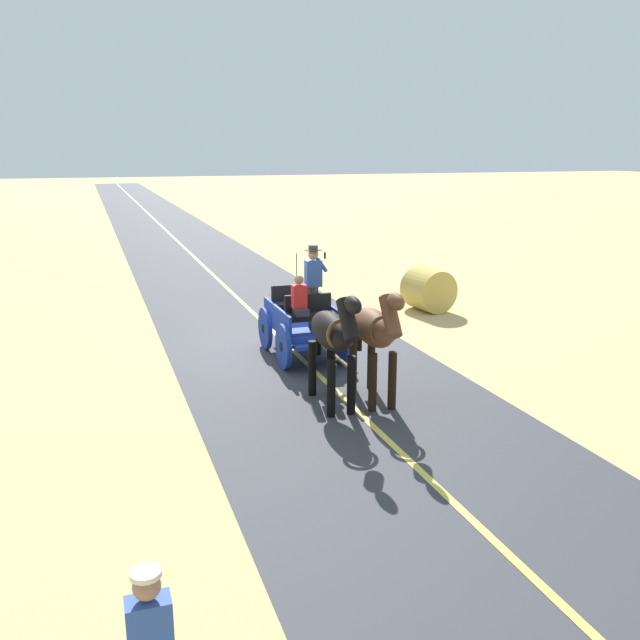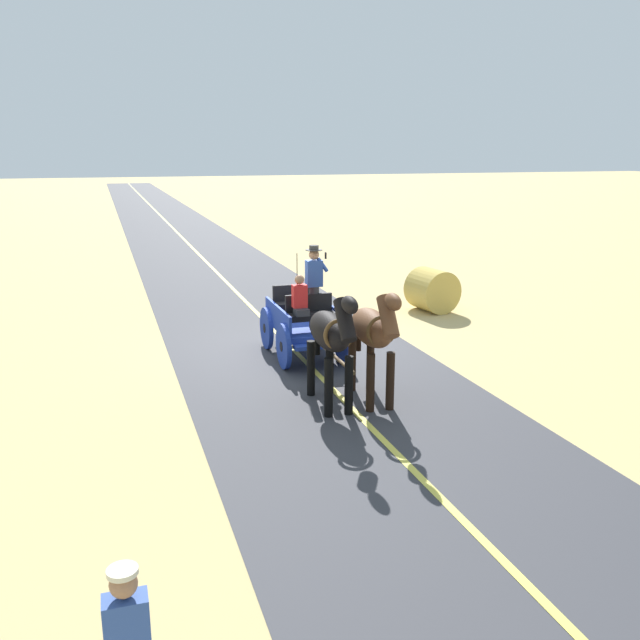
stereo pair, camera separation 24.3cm
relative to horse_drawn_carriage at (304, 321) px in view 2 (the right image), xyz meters
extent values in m
plane|color=tan|center=(0.10, -0.71, -0.82)|extent=(200.00, 200.00, 0.00)
cube|color=#38383D|center=(0.10, -0.71, -0.81)|extent=(5.52, 160.00, 0.01)
cube|color=#DBCC4C|center=(0.10, -0.71, -0.81)|extent=(0.12, 160.00, 0.00)
cube|color=#1E3899|center=(0.00, -0.08, -0.16)|extent=(1.21, 2.21, 0.12)
cube|color=#1E3899|center=(-0.57, -0.08, 0.12)|extent=(0.07, 2.09, 0.44)
cube|color=#1E3899|center=(0.57, -0.09, 0.12)|extent=(0.07, 2.09, 0.44)
cube|color=#1E3899|center=(0.01, 1.14, -0.26)|extent=(1.08, 0.25, 0.08)
cube|color=#1E3899|center=(0.00, -1.28, -0.34)|extent=(0.72, 0.20, 0.06)
cube|color=black|center=(0.01, 0.52, 0.22)|extent=(1.02, 0.37, 0.14)
cube|color=black|center=(0.01, 0.34, 0.44)|extent=(1.02, 0.09, 0.44)
cube|color=black|center=(0.00, -0.58, 0.22)|extent=(1.02, 0.37, 0.14)
cube|color=black|center=(0.00, -0.76, 0.44)|extent=(1.02, 0.09, 0.44)
cylinder|color=#1E3899|center=(-0.64, 0.69, -0.34)|extent=(0.11, 0.96, 0.96)
cylinder|color=black|center=(-0.64, 0.69, -0.34)|extent=(0.12, 0.21, 0.21)
cylinder|color=#1E3899|center=(0.66, 0.68, -0.34)|extent=(0.11, 0.96, 0.96)
cylinder|color=black|center=(0.66, 0.68, -0.34)|extent=(0.12, 0.21, 0.21)
cylinder|color=#1E3899|center=(-0.65, -0.85, -0.34)|extent=(0.11, 0.96, 0.96)
cylinder|color=black|center=(-0.65, -0.85, -0.34)|extent=(0.12, 0.21, 0.21)
cylinder|color=#1E3899|center=(0.65, -0.86, -0.34)|extent=(0.11, 0.96, 0.96)
cylinder|color=black|center=(0.65, -0.86, -0.34)|extent=(0.12, 0.21, 0.21)
cylinder|color=brown|center=(0.02, 2.12, -0.21)|extent=(0.08, 2.00, 0.07)
cylinder|color=black|center=(0.31, 0.52, 0.92)|extent=(0.02, 0.02, 1.30)
cylinder|color=#2D2D33|center=(-0.15, 0.25, 0.35)|extent=(0.22, 0.22, 0.90)
cube|color=#2D4C99|center=(-0.15, 0.25, 1.08)|extent=(0.34, 0.22, 0.56)
sphere|color=#9E7051|center=(-0.15, 0.25, 1.48)|extent=(0.22, 0.22, 0.22)
cylinder|color=black|center=(-0.15, 0.25, 1.58)|extent=(0.36, 0.36, 0.01)
cylinder|color=black|center=(-0.15, 0.25, 1.63)|extent=(0.20, 0.20, 0.10)
cylinder|color=#2D4C99|center=(-0.33, 0.29, 1.26)|extent=(0.26, 0.08, 0.32)
cube|color=black|center=(-0.39, 0.31, 1.46)|extent=(0.02, 0.07, 0.14)
cube|color=#2D2D33|center=(0.26, 0.64, 0.36)|extent=(0.28, 0.32, 0.14)
cube|color=red|center=(0.26, 0.52, 0.67)|extent=(0.30, 0.20, 0.48)
sphere|color=#9E7051|center=(0.26, 0.52, 1.02)|extent=(0.20, 0.20, 0.20)
ellipsoid|color=brown|center=(-0.38, 2.92, 0.55)|extent=(0.66, 1.59, 0.64)
cylinder|color=black|center=(-0.52, 3.47, -0.29)|extent=(0.15, 0.15, 1.05)
cylinder|color=black|center=(-0.16, 3.45, -0.29)|extent=(0.15, 0.15, 1.05)
cylinder|color=black|center=(-0.59, 2.39, -0.29)|extent=(0.15, 0.15, 1.05)
cylinder|color=black|center=(-0.23, 2.36, -0.29)|extent=(0.15, 0.15, 1.05)
cylinder|color=brown|center=(-0.32, 3.76, 0.95)|extent=(0.30, 0.66, 0.73)
ellipsoid|color=brown|center=(-0.31, 3.98, 1.26)|extent=(0.25, 0.55, 0.28)
cube|color=black|center=(-0.32, 3.74, 0.99)|extent=(0.09, 0.51, 0.56)
cylinder|color=black|center=(-0.42, 2.18, 0.25)|extent=(0.11, 0.11, 0.70)
torus|color=brown|center=(-0.34, 3.46, 0.63)|extent=(0.55, 0.10, 0.55)
ellipsoid|color=black|center=(0.42, 2.91, 0.55)|extent=(0.59, 1.57, 0.64)
cylinder|color=black|center=(0.25, 3.46, -0.29)|extent=(0.15, 0.15, 1.05)
cylinder|color=black|center=(0.61, 3.46, -0.29)|extent=(0.15, 0.15, 1.05)
cylinder|color=black|center=(0.22, 2.37, -0.29)|extent=(0.15, 0.15, 1.05)
cylinder|color=black|center=(0.59, 2.36, -0.29)|extent=(0.15, 0.15, 1.05)
cylinder|color=black|center=(0.43, 3.76, 0.95)|extent=(0.27, 0.65, 0.73)
ellipsoid|color=black|center=(0.44, 3.98, 1.26)|extent=(0.23, 0.54, 0.28)
cube|color=black|center=(0.43, 3.74, 0.99)|extent=(0.07, 0.50, 0.56)
cylinder|color=black|center=(0.40, 2.17, 0.25)|extent=(0.11, 0.11, 0.70)
torus|color=brown|center=(0.43, 3.46, 0.63)|extent=(0.55, 0.08, 0.55)
cube|color=#2D4C99|center=(4.14, 9.40, 0.33)|extent=(0.32, 0.20, 0.54)
sphere|color=#9E7051|center=(4.14, 9.40, 0.71)|extent=(0.20, 0.20, 0.20)
cylinder|color=beige|center=(4.14, 9.40, 0.81)|extent=(0.22, 0.22, 0.04)
cylinder|color=gold|center=(-4.67, -3.03, -0.22)|extent=(1.35, 1.26, 1.20)
camera|label=1|loc=(4.33, 13.66, 3.66)|focal=37.97mm
camera|label=2|loc=(4.10, 13.74, 3.66)|focal=37.97mm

